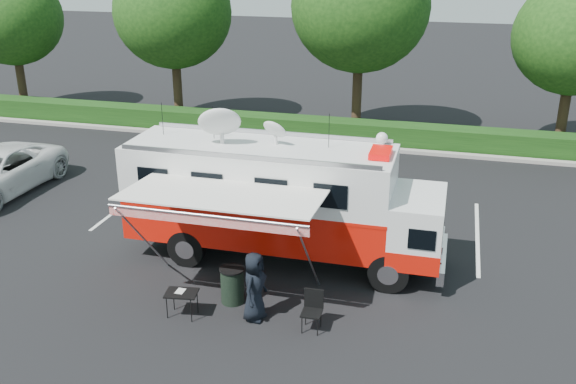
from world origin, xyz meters
name	(u,v)px	position (x,y,z in m)	size (l,w,h in m)	color
ground_plane	(284,258)	(0.00, 0.00, 0.00)	(120.00, 120.00, 0.00)	black
back_border	(385,29)	(1.14, 12.90, 5.00)	(60.00, 6.14, 8.87)	#9E998E
stall_lines	(293,217)	(-0.50, 3.00, 0.00)	(24.12, 5.50, 0.01)	silver
command_truck	(281,200)	(-0.08, 0.00, 1.85)	(9.02, 2.48, 4.33)	black
awning	(221,200)	(-0.89, -2.58, 2.79)	(4.92, 2.55, 2.97)	silver
person	(255,318)	(0.15, -3.24, 0.00)	(0.87, 0.56, 1.77)	black
folding_table	(182,294)	(-1.62, -3.59, 0.61)	(0.85, 0.66, 0.66)	black
folding_chair	(313,306)	(1.61, -3.28, 0.59)	(0.48, 0.50, 0.99)	black
trash_bin	(232,285)	(-0.64, -2.64, 0.48)	(0.64, 0.64, 0.96)	black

